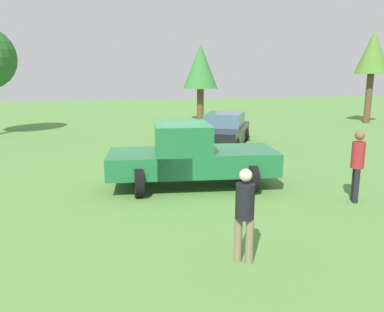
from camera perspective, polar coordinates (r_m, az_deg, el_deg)
ground_plane at (r=11.55m, az=-1.35°, el=-3.79°), size 80.00×80.00×0.00m
pickup_truck at (r=10.76m, az=-0.64°, el=0.28°), size 2.81×4.94×1.84m
sedan_near at (r=17.39m, az=4.84°, el=3.85°), size 5.00×3.88×1.48m
person_bystander at (r=10.32m, az=23.65°, el=-0.78°), size 0.42×0.42×1.82m
person_visitor at (r=6.47m, az=7.93°, el=-8.16°), size 0.45×0.45×1.65m
tree_back_right at (r=27.14m, az=1.29°, el=13.19°), size 2.44×2.44×5.29m
tree_side at (r=28.10m, az=25.57°, el=13.64°), size 2.12×2.12×6.00m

